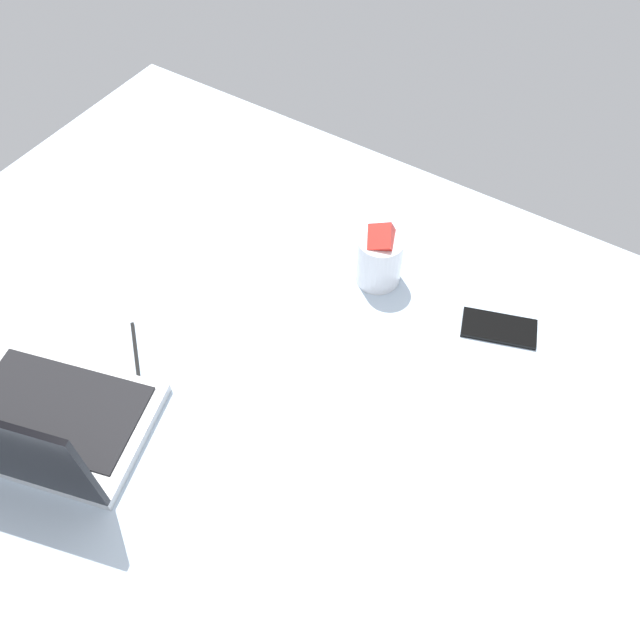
{
  "coord_description": "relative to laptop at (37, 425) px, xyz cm",
  "views": [
    {
      "loc": [
        -35.39,
        42.43,
        117.18
      ],
      "look_at": [
        1.76,
        -16.56,
        24.0
      ],
      "focal_mm": 36.18,
      "sensor_mm": 36.0,
      "label": 1
    }
  ],
  "objects": [
    {
      "name": "bed_mattress",
      "position": [
        -30.11,
        -25.37,
        -13.41
      ],
      "size": [
        180.0,
        140.0,
        18.0
      ],
      "primitive_type": "cube",
      "color": "silver",
      "rests_on": "ground"
    },
    {
      "name": "laptop",
      "position": [
        0.0,
        0.0,
        0.0
      ],
      "size": [
        38.03,
        31.14,
        23.0
      ],
      "rotation": [
        0.0,
        0.0,
        0.28
      ],
      "color": "#B7BABC",
      "rests_on": "bed_mattress"
    },
    {
      "name": "snack_cup",
      "position": [
        -29.96,
        -60.82,
        1.52
      ],
      "size": [
        9.0,
        9.0,
        14.45
      ],
      "color": "silver",
      "rests_on": "bed_mattress"
    },
    {
      "name": "cell_phone",
      "position": [
        -55.92,
        -61.97,
        -4.01
      ],
      "size": [
        15.45,
        10.96,
        0.8
      ],
      "primitive_type": "cube",
      "rotation": [
        0.0,
        0.0,
        5.04
      ],
      "color": "black",
      "rests_on": "bed_mattress"
    },
    {
      "name": "charger_cable",
      "position": [
        -2.36,
        -19.95,
        -4.11
      ],
      "size": [
        12.9,
        11.97,
        0.6
      ],
      "primitive_type": "cube",
      "rotation": [
        0.0,
        0.0,
        -0.75
      ],
      "color": "black",
      "rests_on": "bed_mattress"
    }
  ]
}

